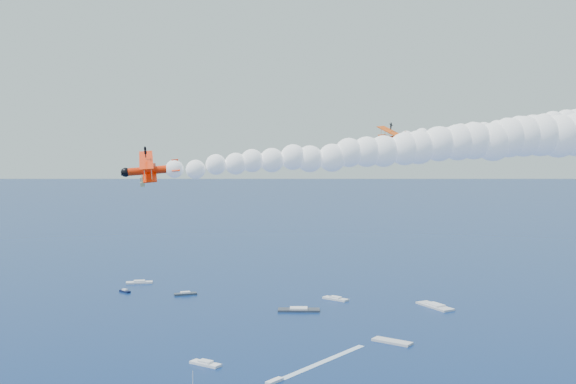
# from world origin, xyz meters

# --- Properties ---
(biplane_lead) EXTENTS (9.82, 10.42, 6.45)m
(biplane_lead) POSITION_xyz_m (14.19, 39.58, 61.18)
(biplane_lead) COLOR #E24304
(biplane_trail) EXTENTS (10.60, 11.80, 7.49)m
(biplane_trail) POSITION_xyz_m (-12.61, 1.31, 57.28)
(biplane_trail) COLOR #FD2A05
(smoke_trail_lead) EXTENTS (66.06, 63.31, 11.18)m
(smoke_trail_lead) POSITION_xyz_m (39.73, 58.19, 63.60)
(smoke_trail_lead) COLOR white
(smoke_trail_trail) EXTENTS (65.62, 52.00, 11.18)m
(smoke_trail_trail) POSITION_xyz_m (16.07, 14.57, 59.70)
(smoke_trail_trail) COLOR white
(spectator_boats) EXTENTS (234.48, 172.95, 0.70)m
(spectator_boats) POSITION_xyz_m (-1.17, 118.38, 0.35)
(spectator_boats) COLOR white
(spectator_boats) RESTS_ON ground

